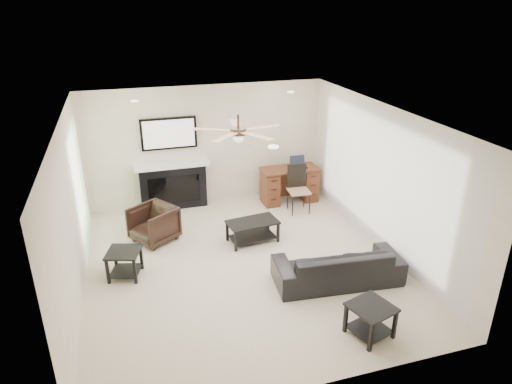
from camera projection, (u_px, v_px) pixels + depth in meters
room_shell at (251, 166)px, 7.05m from camera, size 5.50×5.54×2.52m
sofa at (338, 265)px, 7.03m from camera, size 2.02×0.94×0.57m
armchair at (154, 224)px, 8.21m from camera, size 0.99×0.99×0.66m
coffee_table at (253, 231)px, 8.23m from camera, size 0.96×0.61×0.40m
end_table_near at (370, 321)px, 5.91m from camera, size 0.65×0.65×0.45m
end_table_left at (125, 264)px, 7.18m from camera, size 0.62×0.62×0.45m
fireplace_unit at (172, 165)px, 9.29m from camera, size 1.52×0.34×1.91m
desk at (289, 185)px, 9.81m from camera, size 1.22×0.56×0.76m
desk_chair at (299, 190)px, 9.29m from camera, size 0.45×0.47×0.97m
laptop at (299, 162)px, 9.66m from camera, size 0.33×0.24×0.23m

